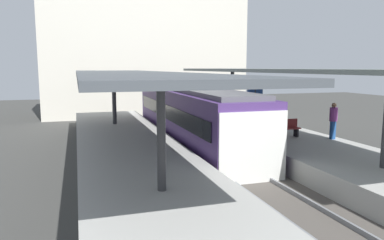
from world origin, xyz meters
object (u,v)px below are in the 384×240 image
at_px(litter_bin, 278,125).
at_px(passenger_mid_platform, 333,120).
at_px(commuter_train, 191,116).
at_px(platform_sign, 255,100).
at_px(platform_bench, 286,128).

relative_size(litter_bin, passenger_mid_platform, 0.47).
distance_m(commuter_train, platform_sign, 3.57).
xyz_separation_m(platform_sign, passenger_mid_platform, (2.23, -3.61, -0.74)).
bearing_deg(passenger_mid_platform, litter_bin, 123.57).
bearing_deg(platform_sign, litter_bin, -61.78).
bearing_deg(litter_bin, passenger_mid_platform, -56.43).
bearing_deg(commuter_train, platform_sign, -19.66).
xyz_separation_m(litter_bin, passenger_mid_platform, (1.55, -2.33, 0.49)).
bearing_deg(commuter_train, platform_bench, -45.40).
xyz_separation_m(commuter_train, platform_sign, (3.26, -1.16, 0.90)).
xyz_separation_m(platform_sign, litter_bin, (0.69, -1.28, -1.22)).
height_order(litter_bin, passenger_mid_platform, passenger_mid_platform).
xyz_separation_m(platform_bench, platform_sign, (-0.38, 2.53, 1.16)).
xyz_separation_m(platform_bench, litter_bin, (0.31, 1.24, -0.06)).
bearing_deg(litter_bin, commuter_train, 148.19).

